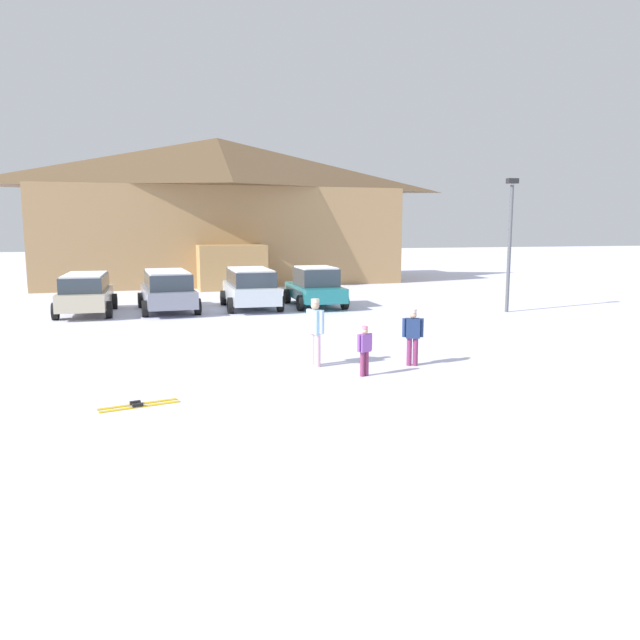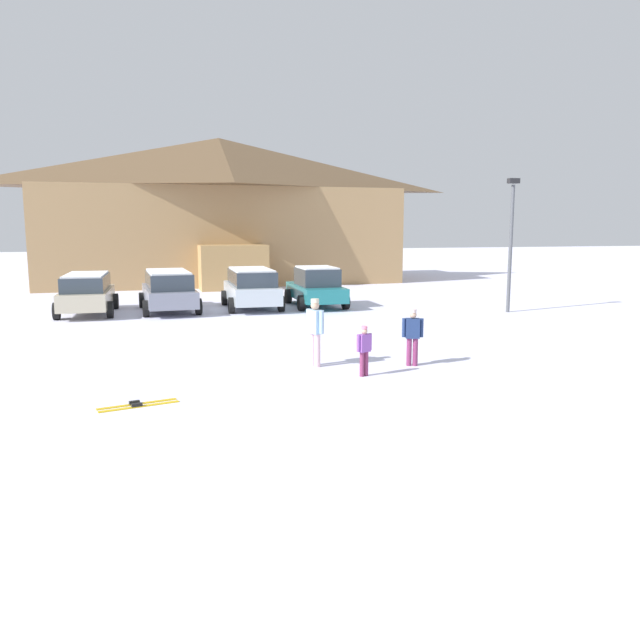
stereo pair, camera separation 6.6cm
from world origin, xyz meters
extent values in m
plane|color=silver|center=(0.00, 0.00, 0.00)|extent=(160.00, 160.00, 0.00)
cube|color=#A37F52|center=(1.00, 28.74, 2.80)|extent=(20.80, 8.53, 5.61)
pyramid|color=brown|center=(1.00, 28.74, 7.11)|extent=(21.41, 9.14, 3.00)
cube|color=tan|center=(1.11, 23.81, 1.20)|extent=(3.64, 1.88, 2.40)
cube|color=#B8AD91|center=(-5.61, 15.80, 0.64)|extent=(1.82, 4.37, 0.64)
cube|color=#2D3842|center=(-5.62, 15.71, 1.24)|extent=(1.59, 3.33, 0.57)
cube|color=white|center=(-5.62, 15.71, 1.56)|extent=(1.49, 3.16, 0.06)
cylinder|color=black|center=(-6.52, 17.16, 0.32)|extent=(0.23, 0.64, 0.64)
cylinder|color=black|center=(-4.65, 17.12, 0.32)|extent=(0.23, 0.64, 0.64)
cylinder|color=black|center=(-6.58, 14.47, 0.32)|extent=(0.23, 0.64, 0.64)
cylinder|color=black|center=(-4.70, 14.43, 0.32)|extent=(0.23, 0.64, 0.64)
cube|color=gray|center=(-2.52, 15.86, 0.64)|extent=(2.13, 4.83, 0.64)
cube|color=#2D3842|center=(-2.51, 15.77, 1.27)|extent=(1.84, 3.69, 0.62)
cube|color=white|center=(-2.51, 15.77, 1.61)|extent=(1.72, 3.50, 0.06)
cylinder|color=black|center=(-3.59, 17.26, 0.32)|extent=(0.26, 0.65, 0.64)
cylinder|color=black|center=(-1.62, 17.39, 0.32)|extent=(0.26, 0.65, 0.64)
cylinder|color=black|center=(-3.41, 14.34, 0.32)|extent=(0.26, 0.65, 0.64)
cylinder|color=black|center=(-1.44, 14.46, 0.32)|extent=(0.26, 0.65, 0.64)
cube|color=silver|center=(0.84, 15.82, 0.66)|extent=(1.88, 4.41, 0.68)
cube|color=#2D3842|center=(0.84, 15.73, 1.31)|extent=(1.65, 3.36, 0.60)
cube|color=white|center=(0.84, 15.73, 1.64)|extent=(1.54, 3.19, 0.06)
cylinder|color=black|center=(-0.14, 17.20, 0.32)|extent=(0.23, 0.64, 0.64)
cylinder|color=black|center=(1.85, 17.18, 0.32)|extent=(0.23, 0.64, 0.64)
cylinder|color=black|center=(-0.16, 14.47, 0.32)|extent=(0.23, 0.64, 0.64)
cylinder|color=black|center=(1.82, 14.45, 0.32)|extent=(0.23, 0.64, 0.64)
cube|color=#1F767C|center=(3.61, 15.78, 0.62)|extent=(1.76, 4.15, 0.59)
cube|color=#2D3842|center=(3.61, 15.57, 1.28)|extent=(1.54, 2.16, 0.74)
cube|color=white|center=(3.61, 15.57, 1.68)|extent=(1.44, 2.05, 0.06)
cylinder|color=black|center=(2.67, 17.06, 0.32)|extent=(0.22, 0.64, 0.64)
cylinder|color=black|center=(4.55, 17.06, 0.32)|extent=(0.22, 0.64, 0.64)
cylinder|color=black|center=(2.66, 14.50, 0.32)|extent=(0.22, 0.64, 0.64)
cylinder|color=black|center=(4.54, 14.49, 0.32)|extent=(0.22, 0.64, 0.64)
cylinder|color=beige|center=(0.63, 4.69, 0.41)|extent=(0.15, 0.15, 0.82)
cylinder|color=beige|center=(0.70, 4.53, 0.41)|extent=(0.15, 0.15, 0.82)
cube|color=#99BEDC|center=(0.67, 4.61, 1.11)|extent=(0.38, 0.46, 0.58)
cylinder|color=#99BEDC|center=(0.57, 4.84, 1.12)|extent=(0.11, 0.11, 0.55)
cylinder|color=#99BEDC|center=(0.77, 4.38, 1.12)|extent=(0.11, 0.11, 0.55)
sphere|color=tan|center=(0.67, 4.61, 1.50)|extent=(0.21, 0.21, 0.21)
cylinder|color=beige|center=(0.67, 4.61, 1.62)|extent=(0.20, 0.20, 0.10)
cylinder|color=#782C57|center=(3.07, 4.02, 0.35)|extent=(0.13, 0.13, 0.69)
cylinder|color=#782C57|center=(2.93, 4.07, 0.35)|extent=(0.13, 0.13, 0.69)
cube|color=navy|center=(3.00, 4.05, 0.94)|extent=(0.38, 0.30, 0.49)
cylinder|color=navy|center=(3.20, 3.98, 0.95)|extent=(0.09, 0.09, 0.46)
cylinder|color=navy|center=(2.79, 4.11, 0.95)|extent=(0.09, 0.09, 0.46)
sphere|color=tan|center=(3.00, 4.05, 1.27)|extent=(0.18, 0.18, 0.18)
cylinder|color=beige|center=(3.00, 4.05, 1.36)|extent=(0.17, 0.17, 0.08)
cylinder|color=#7D2F57|center=(1.44, 3.31, 0.29)|extent=(0.10, 0.10, 0.57)
cylinder|color=#7D2F57|center=(1.56, 3.36, 0.29)|extent=(0.10, 0.10, 0.57)
cube|color=purple|center=(1.50, 3.33, 0.77)|extent=(0.32, 0.26, 0.40)
cylinder|color=purple|center=(1.33, 3.27, 0.78)|extent=(0.08, 0.08, 0.38)
cylinder|color=purple|center=(1.66, 3.40, 0.78)|extent=(0.08, 0.08, 0.38)
sphere|color=tan|center=(1.50, 3.33, 1.05)|extent=(0.15, 0.15, 0.15)
cylinder|color=pink|center=(1.50, 3.33, 1.13)|extent=(0.14, 0.14, 0.07)
cube|color=gold|center=(-3.50, 2.28, 0.01)|extent=(1.50, 0.46, 0.02)
cube|color=black|center=(-3.54, 2.27, 0.05)|extent=(0.21, 0.13, 0.06)
cube|color=gold|center=(-3.45, 2.09, 0.01)|extent=(1.50, 0.46, 0.02)
cube|color=black|center=(-3.50, 2.07, 0.05)|extent=(0.21, 0.13, 0.06)
cylinder|color=#515459|center=(10.58, 12.03, 2.50)|extent=(0.14, 0.14, 5.00)
cube|color=#232326|center=(10.58, 12.03, 5.15)|extent=(0.44, 0.24, 0.20)
camera|label=1|loc=(-3.17, -9.89, 3.42)|focal=35.00mm
camera|label=2|loc=(-3.10, -9.91, 3.42)|focal=35.00mm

